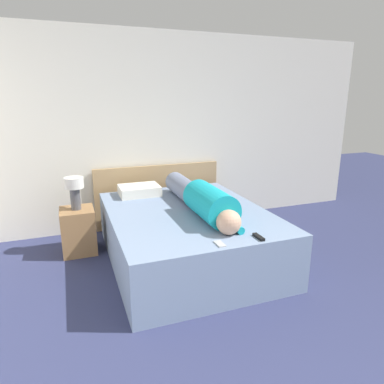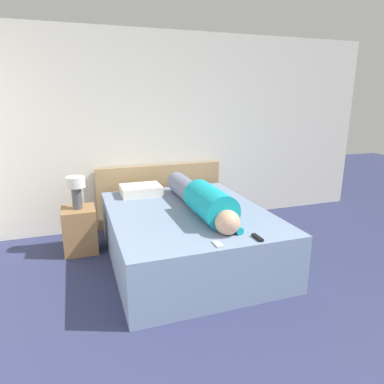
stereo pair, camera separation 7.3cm
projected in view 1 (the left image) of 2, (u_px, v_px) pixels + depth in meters
The scene contains 9 objects.
wall_back at pixel (170, 132), 4.73m from camera, with size 6.09×0.06×2.60m.
bed at pixel (187, 235), 3.78m from camera, with size 1.64×2.09×0.57m.
headboard at pixel (159, 195), 4.83m from camera, with size 1.76×0.04×0.86m.
nightstand at pixel (78, 231), 3.97m from camera, with size 0.37×0.40×0.53m.
table_lamp at pixel (74, 189), 3.84m from camera, with size 0.21×0.21×0.37m.
person_lying at pixel (201, 199), 3.62m from camera, with size 0.34×1.71×0.34m.
pillow_near_headboard at pixel (139, 190), 4.29m from camera, with size 0.49×0.38×0.12m.
tv_remote at pixel (259, 237), 2.97m from camera, with size 0.04×0.15×0.02m.
cell_phone at pixel (220, 244), 2.85m from camera, with size 0.06×0.13×0.01m.
Camera 1 is at (-1.37, -0.60, 1.75)m, focal length 32.00 mm.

